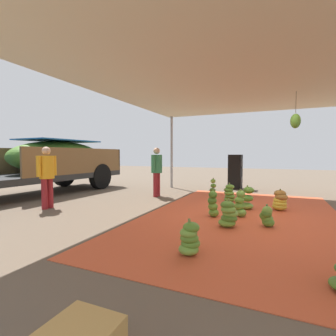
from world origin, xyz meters
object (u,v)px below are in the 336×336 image
Objects in this scene: banana_bunch_5 at (280,201)px; banana_bunch_0 at (247,199)px; banana_bunch_8 at (267,217)px; banana_bunch_2 at (228,215)px; banana_bunch_3 at (240,204)px; banana_bunch_1 at (213,186)px; cargo_truck_main at (18,159)px; speaker_stack at (235,172)px; banana_bunch_6 at (229,194)px; banana_bunch_9 at (213,205)px; banana_bunch_7 at (190,239)px; worker_0 at (47,173)px; worker_1 at (157,168)px.

banana_bunch_0 is at bearing 105.67° from banana_bunch_5.
banana_bunch_2 is at bearing 114.68° from banana_bunch_8.
banana_bunch_3 is at bearing 43.83° from banana_bunch_8.
cargo_truck_main is (-3.44, 5.48, 0.99)m from banana_bunch_1.
speaker_stack is (4.57, 0.78, 0.41)m from banana_bunch_3.
banana_bunch_6 reaches higher than banana_bunch_5.
banana_bunch_0 is at bearing -30.13° from banana_bunch_9.
banana_bunch_6 is at bearing 65.23° from banana_bunch_5.
banana_bunch_0 is 1.13× the size of banana_bunch_1.
banana_bunch_8 is at bearing -165.36° from speaker_stack.
worker_0 is at bearing 72.77° from banana_bunch_7.
worker_0 is (-0.19, 4.50, 0.67)m from banana_bunch_2.
banana_bunch_6 is 4.95m from worker_0.
banana_bunch_7 is at bearing 172.45° from banana_bunch_0.
banana_bunch_3 reaches higher than banana_bunch_0.
banana_bunch_9 is (-1.06, 0.62, 0.01)m from banana_bunch_0.
banana_bunch_9 is at bearing 73.25° from banana_bunch_8.
speaker_stack is at bearing -35.44° from worker_1.
worker_0 is (-0.50, 5.16, 0.72)m from banana_bunch_8.
banana_bunch_3 is at bearing -170.31° from speaker_stack.
banana_bunch_8 is at bearing -65.32° from banana_bunch_2.
banana_bunch_5 is 1.62m from banana_bunch_8.
worker_0 is (1.32, 4.24, 0.70)m from banana_bunch_7.
banana_bunch_5 is at bearing -18.84° from banana_bunch_7.
speaker_stack is at bearing 24.14° from banana_bunch_5.
banana_bunch_7 is 0.36× the size of speaker_stack.
cargo_truck_main is (-1.89, 6.32, 0.98)m from banana_bunch_6.
banana_bunch_2 is 0.88× the size of banana_bunch_9.
cargo_truck_main reaches higher than worker_0.
banana_bunch_1 is 5.40m from worker_0.
worker_1 reaches higher than banana_bunch_2.
banana_bunch_9 reaches higher than banana_bunch_2.
banana_bunch_2 is 1.53m from banana_bunch_7.
worker_0 is (-2.71, 4.09, 0.67)m from banana_bunch_6.
banana_bunch_6 is at bearing 35.43° from banana_bunch_0.
worker_0 is at bearing 123.55° from banana_bunch_6.
banana_bunch_3 is (-3.17, -1.36, 0.04)m from banana_bunch_1.
banana_bunch_1 is 5.67m from banana_bunch_7.
banana_bunch_7 is 4.82m from worker_1.
worker_1 is at bearing 60.01° from banana_bunch_3.
banana_bunch_1 is at bearing -57.85° from cargo_truck_main.
banana_bunch_5 is at bearing -68.78° from worker_0.
speaker_stack reaches higher than banana_bunch_6.
banana_bunch_1 is 1.00× the size of banana_bunch_5.
speaker_stack is at bearing -22.44° from banana_bunch_1.
worker_1 is at bearing 80.13° from banana_bunch_5.
banana_bunch_6 is at bearing -90.70° from worker_1.
banana_bunch_3 is at bearing -8.31° from banana_bunch_7.
cargo_truck_main is at bearing 122.15° from banana_bunch_1.
banana_bunch_2 is 6.84m from cargo_truck_main.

